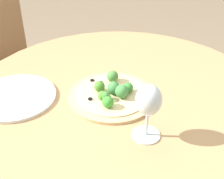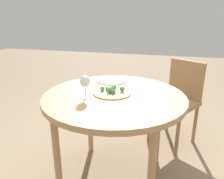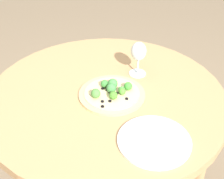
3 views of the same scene
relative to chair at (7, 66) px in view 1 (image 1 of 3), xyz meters
name	(u,v)px [view 1 (image 1 of 3)]	position (x,y,z in m)	size (l,w,h in m)	color
dining_table	(120,112)	(-0.76, 0.49, 0.20)	(1.05, 1.05, 0.76)	tan
chair	(7,66)	(0.00, 0.00, 0.00)	(0.55, 0.55, 0.87)	#997047
pizza	(112,94)	(-0.74, 0.51, 0.29)	(0.29, 0.29, 0.06)	tan
wine_glass	(149,102)	(-0.88, 0.67, 0.39)	(0.08, 0.08, 0.17)	silver
plate_near	(15,97)	(-0.44, 0.60, 0.28)	(0.27, 0.27, 0.01)	silver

